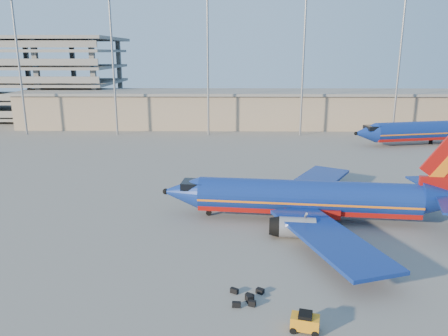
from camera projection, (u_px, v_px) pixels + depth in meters
The scene contains 8 objects.
ground at pixel (232, 207), 50.98m from camera, with size 220.00×220.00×0.00m, color slate.
terminal_building at pixel (273, 108), 105.76m from camera, with size 122.00×16.00×8.50m.
parking_garage at pixel (7, 74), 120.33m from camera, with size 62.00×32.00×21.40m.
light_mast_row at pixel (256, 52), 90.82m from camera, with size 101.60×1.60×28.65m.
aircraft_main at pixel (314, 198), 46.55m from camera, with size 33.89×32.46×11.48m.
aircraft_second at pixel (436, 130), 85.34m from camera, with size 34.97×15.10×11.97m.
baggage_tug at pixel (305, 322), 28.24m from camera, with size 2.06×1.53×1.33m.
luggage_pile at pixel (248, 297), 31.92m from camera, with size 2.62×2.39×0.53m.
Camera 1 is at (-0.30, -48.07, 17.61)m, focal length 35.00 mm.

